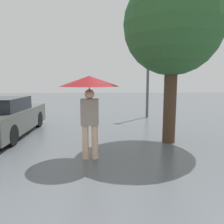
{
  "coord_description": "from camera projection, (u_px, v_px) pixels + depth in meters",
  "views": [
    {
      "loc": [
        0.08,
        -0.54,
        1.72
      ],
      "look_at": [
        0.26,
        4.12,
        1.04
      ],
      "focal_mm": 35.0,
      "sensor_mm": 36.0,
      "label": 1
    }
  ],
  "objects": [
    {
      "name": "street_lamp",
      "position": [
        148.0,
        58.0,
        9.88
      ],
      "size": [
        0.3,
        0.3,
        4.32
      ],
      "color": "#515456",
      "rests_on": "ground_plane"
    },
    {
      "name": "parked_car_farthest",
      "position": [
        2.0,
        117.0,
        6.82
      ],
      "size": [
        1.64,
        3.85,
        1.2
      ],
      "color": "#4C514C",
      "rests_on": "ground_plane"
    },
    {
      "name": "tree",
      "position": [
        173.0,
        26.0,
        5.69
      ],
      "size": [
        2.59,
        2.59,
        4.44
      ],
      "color": "#473323",
      "rests_on": "ground_plane"
    },
    {
      "name": "pedestrian",
      "position": [
        89.0,
        89.0,
        4.62
      ],
      "size": [
        1.26,
        1.26,
        1.81
      ],
      "color": "beige",
      "rests_on": "ground_plane"
    }
  ]
}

